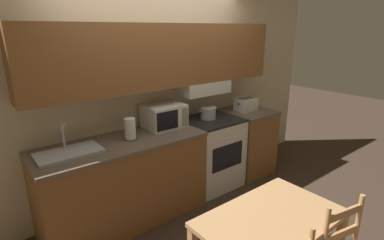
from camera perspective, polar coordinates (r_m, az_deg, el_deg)
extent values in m
plane|color=#3D2D23|center=(4.17, -5.72, -12.67)|extent=(16.00, 16.00, 0.00)
cube|color=beige|center=(3.73, -6.51, 4.78)|extent=(5.54, 0.05, 2.55)
cube|color=brown|center=(3.50, -5.13, 12.11)|extent=(3.14, 0.32, 0.71)
cube|color=white|center=(3.90, 2.14, 6.23)|extent=(0.69, 0.34, 0.16)
cube|color=brown|center=(3.40, -12.72, -11.64)|extent=(1.77, 0.68, 0.90)
cube|color=brown|center=(3.21, -13.26, -4.25)|extent=(1.79, 0.70, 0.04)
cube|color=brown|center=(4.49, 10.23, -4.21)|extent=(0.62, 0.68, 0.90)
cube|color=brown|center=(4.34, 10.55, 1.57)|extent=(0.64, 0.70, 0.04)
cube|color=white|center=(4.04, 3.50, -6.37)|extent=(0.73, 0.64, 0.91)
cube|color=black|center=(3.88, 3.63, 0.00)|extent=(0.73, 0.64, 0.03)
cube|color=black|center=(3.80, 6.81, -6.93)|extent=(0.51, 0.01, 0.32)
cylinder|color=black|center=(3.68, 3.07, -0.77)|extent=(0.10, 0.10, 0.01)
cylinder|color=black|center=(3.90, 6.69, 0.16)|extent=(0.10, 0.10, 0.01)
cylinder|color=black|center=(3.87, 0.54, 0.15)|extent=(0.10, 0.10, 0.01)
cylinder|color=black|center=(4.08, 4.14, 0.99)|extent=(0.10, 0.10, 0.01)
cylinder|color=#B7BABF|center=(3.87, 3.10, 1.36)|extent=(0.20, 0.20, 0.15)
torus|color=#B7BABF|center=(3.85, 3.11, 2.38)|extent=(0.21, 0.21, 0.01)
cylinder|color=#B7BABF|center=(3.78, 1.74, 1.71)|extent=(0.05, 0.01, 0.01)
cylinder|color=#B7BABF|center=(3.94, 4.42, 2.29)|extent=(0.05, 0.01, 0.01)
cube|color=white|center=(3.54, -5.36, 0.80)|extent=(0.45, 0.36, 0.27)
cube|color=black|center=(3.35, -4.65, -0.11)|extent=(0.28, 0.01, 0.21)
cube|color=gray|center=(3.49, -1.32, 0.63)|extent=(0.08, 0.01, 0.21)
cube|color=white|center=(4.32, 10.22, 2.97)|extent=(0.29, 0.21, 0.18)
cube|color=black|center=(4.20, 8.86, 3.03)|extent=(0.01, 0.02, 0.02)
cube|color=black|center=(4.22, 9.36, 3.90)|extent=(0.04, 0.15, 0.01)
cube|color=black|center=(4.27, 9.98, 4.02)|extent=(0.04, 0.15, 0.01)
cube|color=black|center=(4.32, 10.58, 4.14)|extent=(0.04, 0.15, 0.01)
cube|color=black|center=(4.37, 11.17, 4.26)|extent=(0.04, 0.15, 0.01)
cube|color=#B7BABF|center=(3.03, -22.41, -5.80)|extent=(0.58, 0.33, 0.02)
cube|color=#4C4F54|center=(3.01, -22.33, -5.83)|extent=(0.49, 0.25, 0.01)
cylinder|color=#B7BABF|center=(3.10, -23.37, -2.64)|extent=(0.02, 0.02, 0.26)
cylinder|color=#B7BABF|center=(3.00, -23.35, -0.63)|extent=(0.02, 0.12, 0.02)
cylinder|color=black|center=(3.24, -11.59, -3.54)|extent=(0.13, 0.13, 0.01)
cylinder|color=white|center=(3.20, -11.71, -1.62)|extent=(0.12, 0.12, 0.22)
cube|color=tan|center=(2.41, 14.84, -17.70)|extent=(1.09, 0.68, 0.04)
cube|color=tan|center=(3.10, 15.63, -17.21)|extent=(0.06, 0.06, 0.69)
cylinder|color=tan|center=(2.39, 23.90, -19.97)|extent=(0.04, 0.04, 0.49)
cylinder|color=tan|center=(2.63, 28.96, -17.05)|extent=(0.04, 0.04, 0.49)
cube|color=tan|center=(2.43, 27.05, -15.57)|extent=(0.34, 0.09, 0.06)
cube|color=tan|center=(2.52, 26.49, -18.92)|extent=(0.34, 0.09, 0.06)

